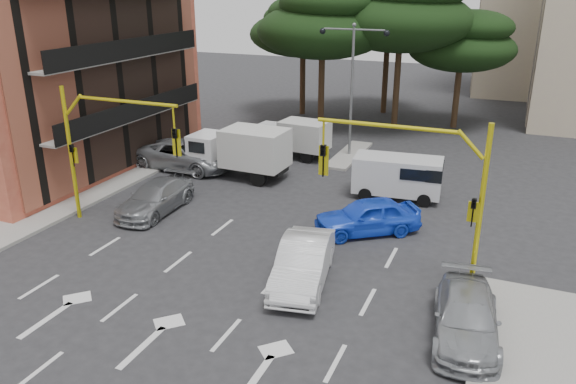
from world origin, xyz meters
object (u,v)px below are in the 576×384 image
at_px(car_silver_parked, 466,317).
at_px(box_truck_b, 292,138).
at_px(street_lamp_center, 353,67).
at_px(car_silver_wagon, 156,198).
at_px(car_silver_cross_a, 184,155).
at_px(box_truck_a, 239,152).
at_px(van_white, 397,177).
at_px(car_blue_compact, 367,216).
at_px(signal_mast_left, 101,139).
at_px(signal_mast_right, 427,180).
at_px(car_white_hatch, 303,263).

xyz_separation_m(car_silver_parked, box_truck_b, (-11.94, 15.39, 0.47)).
bearing_deg(street_lamp_center, car_silver_wagon, -115.48).
relative_size(car_silver_cross_a, car_silver_parked, 1.26).
bearing_deg(car_silver_parked, box_truck_a, 133.38).
bearing_deg(car_silver_wagon, box_truck_a, 76.79).
bearing_deg(box_truck_b, street_lamp_center, -61.89).
distance_m(van_white, box_truck_a, 8.73).
relative_size(car_blue_compact, box_truck_b, 0.96).
bearing_deg(car_silver_wagon, signal_mast_left, -120.06).
bearing_deg(car_silver_parked, car_silver_wagon, 154.53).
distance_m(signal_mast_right, car_silver_wagon, 13.10).
height_order(car_silver_wagon, car_silver_parked, car_silver_wagon).
distance_m(car_silver_parked, box_truck_a, 17.05).
distance_m(street_lamp_center, box_truck_a, 8.52).
distance_m(car_white_hatch, van_white, 9.77).
height_order(car_white_hatch, car_silver_parked, car_white_hatch).
xyz_separation_m(signal_mast_left, van_white, (11.03, 8.09, -2.82)).
relative_size(car_blue_compact, box_truck_a, 0.80).
height_order(car_blue_compact, box_truck_a, box_truck_a).
bearing_deg(car_silver_cross_a, signal_mast_right, -116.25).
height_order(signal_mast_left, car_blue_compact, signal_mast_left).
relative_size(car_white_hatch, car_blue_compact, 1.07).
relative_size(signal_mast_right, box_truck_b, 1.29).
relative_size(signal_mast_right, car_silver_parked, 1.29).
xyz_separation_m(street_lamp_center, car_silver_wagon, (-5.75, -12.06, -4.74)).
height_order(signal_mast_right, car_silver_wagon, signal_mast_right).
relative_size(signal_mast_right, car_white_hatch, 1.25).
xyz_separation_m(signal_mast_left, box_truck_b, (3.56, 12.62, -2.74)).
xyz_separation_m(signal_mast_right, car_silver_wagon, (-12.55, 1.95, -3.19)).
distance_m(signal_mast_right, car_silver_cross_a, 17.09).
bearing_deg(van_white, box_truck_b, -126.78).
bearing_deg(car_silver_parked, car_white_hatch, 161.05).
relative_size(street_lamp_center, car_silver_parked, 1.67).
xyz_separation_m(van_white, box_truck_a, (-8.73, -0.08, 0.32)).
relative_size(signal_mast_left, van_white, 1.41).
relative_size(car_silver_wagon, van_white, 1.12).
bearing_deg(box_truck_a, van_white, -87.78).
bearing_deg(box_truck_b, box_truck_a, 169.65).
height_order(street_lamp_center, car_silver_parked, street_lamp_center).
height_order(car_white_hatch, car_silver_cross_a, car_silver_cross_a).
bearing_deg(box_truck_a, car_silver_parked, -127.51).
distance_m(signal_mast_right, car_silver_parked, 4.64).
height_order(car_silver_cross_a, box_truck_a, box_truck_a).
relative_size(car_silver_wagon, box_truck_b, 1.02).
relative_size(signal_mast_left, car_silver_wagon, 1.26).
bearing_deg(box_truck_b, car_silver_parked, -137.26).
relative_size(signal_mast_right, street_lamp_center, 0.77).
bearing_deg(box_truck_a, street_lamp_center, -35.16).
bearing_deg(box_truck_a, car_silver_cross_a, 92.44).
bearing_deg(signal_mast_left, car_blue_compact, 17.55).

